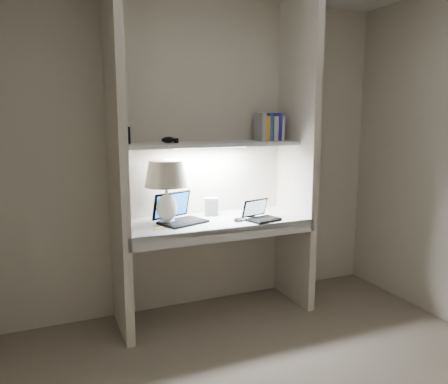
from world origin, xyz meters
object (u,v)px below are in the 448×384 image
speaker (211,207)px  book_row (269,128)px  table_lamp (166,181)px  laptop_main (179,215)px  laptop_netbook (260,215)px

speaker → book_row: size_ratio=0.65×
table_lamp → laptop_main: table_lamp is taller
book_row → table_lamp: bearing=-174.4°
laptop_main → speaker: size_ratio=2.78×
laptop_netbook → book_row: size_ratio=1.25×
laptop_main → book_row: 1.05m
laptop_main → laptop_netbook: bearing=-36.8°
laptop_main → speaker: bearing=-0.7°
table_lamp → laptop_main: 0.28m
speaker → book_row: bearing=17.0°
book_row → speaker: bearing=178.0°
laptop_netbook → book_row: (0.21, 0.27, 0.66)m
table_lamp → book_row: bearing=5.6°
book_row → laptop_main: bearing=-173.5°
table_lamp → laptop_netbook: (0.70, -0.18, -0.28)m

